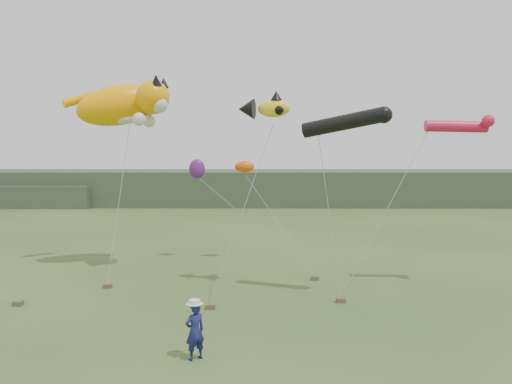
% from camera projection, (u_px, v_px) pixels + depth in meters
% --- Properties ---
extents(ground, '(120.00, 120.00, 0.00)m').
position_uv_depth(ground, '(215.00, 338.00, 16.63)').
color(ground, '#385123').
rests_on(ground, ground).
extents(headland, '(90.00, 13.00, 4.00)m').
position_uv_depth(headland, '(222.00, 188.00, 61.05)').
color(headland, '#2D3D28').
rests_on(headland, ground).
extents(festival_attendant, '(0.75, 0.71, 1.73)m').
position_uv_depth(festival_attendant, '(195.00, 331.00, 14.86)').
color(festival_attendant, navy).
rests_on(festival_attendant, ground).
extents(sandbag_anchors, '(13.51, 4.86, 0.19)m').
position_uv_depth(sandbag_anchors, '(201.00, 294.00, 21.52)').
color(sandbag_anchors, brown).
rests_on(sandbag_anchors, ground).
extents(cat_kite, '(6.14, 3.64, 3.00)m').
position_uv_depth(cat_kite, '(128.00, 104.00, 26.14)').
color(cat_kite, '#FA9F01').
rests_on(cat_kite, ground).
extents(fish_kite, '(2.45, 1.64, 1.23)m').
position_uv_depth(fish_kite, '(264.00, 108.00, 22.13)').
color(fish_kite, yellow).
rests_on(fish_kite, ground).
extents(tube_kites, '(8.69, 3.00, 1.25)m').
position_uv_depth(tube_kites, '(390.00, 123.00, 21.33)').
color(tube_kites, black).
rests_on(tube_kites, ground).
extents(misc_kites, '(3.75, 0.93, 1.13)m').
position_uv_depth(misc_kites, '(217.00, 168.00, 28.45)').
color(misc_kites, '#EE5307').
rests_on(misc_kites, ground).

